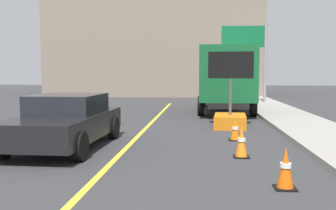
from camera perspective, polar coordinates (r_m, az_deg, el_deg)
name	(u,v)px	position (r m, az deg, el deg)	size (l,w,h in m)	color
lane_center_stripe	(86,188)	(6.78, -12.04, -11.98)	(0.14, 36.00, 0.01)	yellow
arrow_board_trailer	(230,114)	(13.94, 9.21, -1.31)	(1.60, 1.88, 2.70)	orange
box_truck	(225,77)	(19.54, 8.50, 4.09)	(2.74, 7.79, 3.11)	black
pickup_car	(66,121)	(10.37, -14.92, -2.31)	(2.12, 4.47, 1.38)	black
highway_guide_sign	(253,49)	(24.26, 12.48, 8.18)	(2.79, 0.30, 5.00)	gray
far_building_block	(157,48)	(35.03, -1.61, 8.41)	(17.76, 9.43, 8.30)	gray
traffic_cone_mid_lane	(286,168)	(6.81, 17.06, -9.00)	(0.36, 0.36, 0.71)	black
traffic_cone_far_lane	(242,142)	(9.04, 10.87, -5.43)	(0.36, 0.36, 0.73)	black
traffic_cone_curbside	(235,130)	(11.25, 9.95, -3.65)	(0.36, 0.36, 0.63)	black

